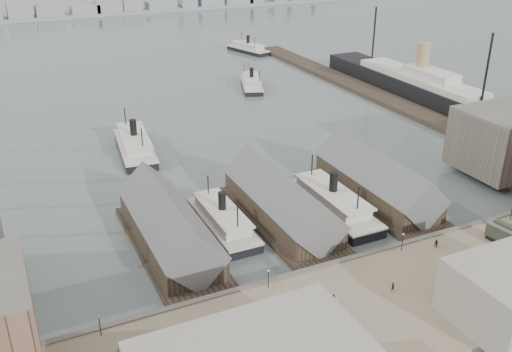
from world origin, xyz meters
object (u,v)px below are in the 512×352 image
horse_cart_left (136,342)px  ferry_docked_west (223,219)px  tram (512,239)px  ocean_steamer (420,86)px  horse_cart_right (488,262)px  horse_cart_center (292,333)px

horse_cart_left → ferry_docked_west: bearing=-11.6°
tram → horse_cart_left: 76.32m
ferry_docked_west → ocean_steamer: ocean_steamer is taller
horse_cart_left → horse_cart_right: 67.22m
tram → horse_cart_center: size_ratio=2.32×
ferry_docked_west → horse_cart_center: size_ratio=5.41×
ferry_docked_west → ocean_steamer: 121.01m
ferry_docked_west → ocean_steamer: (105.00, 60.11, 2.28)m
ferry_docked_west → horse_cart_center: ferry_docked_west is taller
ocean_steamer → horse_cart_center: size_ratio=21.41×
horse_cart_center → ocean_steamer: bearing=-43.7°
horse_cart_left → horse_cart_center: (23.06, -8.27, -0.07)m
tram → horse_cart_right: size_ratio=2.38×
ocean_steamer → tram: bearing=-120.5°
tram → horse_cart_left: tram is taller
ferry_docked_west → tram: 60.21m
tram → ferry_docked_west: bearing=135.1°
ferry_docked_west → horse_cart_center: (-4.44, -40.15, 0.59)m
horse_cart_left → horse_cart_right: bearing=-66.4°
horse_cart_center → tram: bearing=-81.0°
ferry_docked_west → horse_cart_right: bearing=-44.2°
horse_cart_right → horse_cart_left: bearing=94.1°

